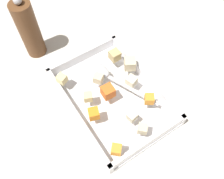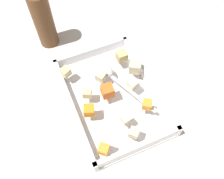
% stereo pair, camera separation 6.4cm
% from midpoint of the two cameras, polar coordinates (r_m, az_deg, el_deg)
% --- Properties ---
extents(ground_plane, '(4.00, 4.00, 0.00)m').
position_cam_midpoint_polar(ground_plane, '(0.75, -1.68, -2.33)').
color(ground_plane, beige).
extents(baking_dish, '(0.36, 0.25, 0.05)m').
position_cam_midpoint_polar(baking_dish, '(0.73, -2.49, -2.03)').
color(baking_dish, silver).
rests_on(baking_dish, ground_plane).
extents(carrot_chunk_heap_top, '(0.04, 0.04, 0.03)m').
position_cam_midpoint_polar(carrot_chunk_heap_top, '(0.66, -7.10, -5.86)').
color(carrot_chunk_heap_top, orange).
rests_on(carrot_chunk_heap_top, baking_dish).
extents(carrot_chunk_corner_se, '(0.04, 0.04, 0.03)m').
position_cam_midpoint_polar(carrot_chunk_corner_se, '(0.62, -2.01, -14.12)').
color(carrot_chunk_corner_se, orange).
rests_on(carrot_chunk_corner_se, baking_dish).
extents(carrot_chunk_front_center, '(0.03, 0.03, 0.03)m').
position_cam_midpoint_polar(carrot_chunk_front_center, '(0.68, -3.54, -0.81)').
color(carrot_chunk_front_center, orange).
rests_on(carrot_chunk_front_center, baking_dish).
extents(carrot_chunk_back_center, '(0.04, 0.04, 0.03)m').
position_cam_midpoint_polar(carrot_chunk_back_center, '(0.68, 6.09, -2.41)').
color(carrot_chunk_back_center, orange).
rests_on(carrot_chunk_back_center, baking_dish).
extents(potato_chunk_near_spoon, '(0.04, 0.04, 0.03)m').
position_cam_midpoint_polar(potato_chunk_near_spoon, '(0.72, -5.75, 2.43)').
color(potato_chunk_near_spoon, beige).
rests_on(potato_chunk_near_spoon, baking_dish).
extents(potato_chunk_far_left, '(0.03, 0.03, 0.03)m').
position_cam_midpoint_polar(potato_chunk_far_left, '(0.76, -1.79, 7.86)').
color(potato_chunk_far_left, tan).
rests_on(potato_chunk_far_left, baking_dish).
extents(potato_chunk_far_right, '(0.05, 0.05, 0.03)m').
position_cam_midpoint_polar(potato_chunk_far_right, '(0.74, 1.75, 5.88)').
color(potato_chunk_far_right, beige).
rests_on(potato_chunk_far_right, baking_dish).
extents(potato_chunk_mid_left, '(0.03, 0.03, 0.02)m').
position_cam_midpoint_polar(potato_chunk_mid_left, '(0.65, 1.87, -6.55)').
color(potato_chunk_mid_left, beige).
rests_on(potato_chunk_mid_left, baking_dish).
extents(potato_chunk_rim_edge, '(0.03, 0.03, 0.02)m').
position_cam_midpoint_polar(potato_chunk_rim_edge, '(0.64, 4.31, -9.35)').
color(potato_chunk_rim_edge, beige).
rests_on(potato_chunk_rim_edge, baking_dish).
extents(potato_chunk_near_left, '(0.03, 0.03, 0.02)m').
position_cam_midpoint_polar(potato_chunk_near_left, '(0.69, -8.28, -1.91)').
color(potato_chunk_near_left, '#E0CC89').
rests_on(potato_chunk_near_left, baking_dish).
extents(potato_chunk_corner_sw, '(0.03, 0.03, 0.03)m').
position_cam_midpoint_polar(potato_chunk_corner_sw, '(0.73, -14.11, 2.25)').
color(potato_chunk_corner_sw, '#E0CC89').
rests_on(potato_chunk_corner_sw, baking_dish).
extents(potato_chunk_near_right, '(0.04, 0.04, 0.03)m').
position_cam_midpoint_polar(potato_chunk_near_right, '(0.71, 1.97, 1.81)').
color(potato_chunk_near_right, beige).
rests_on(potato_chunk_near_right, baking_dish).
extents(serving_spoon, '(0.23, 0.12, 0.02)m').
position_cam_midpoint_polar(serving_spoon, '(0.73, -4.85, 3.91)').
color(serving_spoon, silver).
rests_on(serving_spoon, baking_dish).
extents(pepper_mill, '(0.06, 0.06, 0.22)m').
position_cam_midpoint_polar(pepper_mill, '(0.83, -21.04, 12.81)').
color(pepper_mill, brown).
rests_on(pepper_mill, ground_plane).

